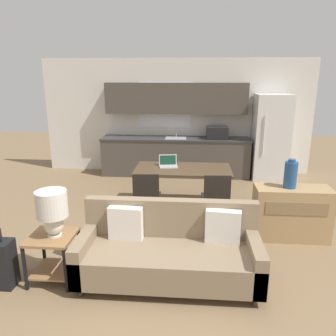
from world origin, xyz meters
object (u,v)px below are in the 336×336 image
at_px(couch, 169,251).
at_px(refrigerator, 270,137).
at_px(table_lamp, 52,209).
at_px(dining_table, 183,171).
at_px(side_table, 53,250).
at_px(dining_chair_near_left, 147,195).
at_px(vase, 291,174).
at_px(credenza, 291,213).
at_px(dining_chair_near_right, 216,197).
at_px(laptop, 168,164).

bearing_deg(couch, refrigerator, 64.31).
bearing_deg(table_lamp, couch, 4.99).
bearing_deg(dining_table, table_lamp, -120.81).
relative_size(refrigerator, dining_table, 1.14).
xyz_separation_m(refrigerator, couch, (-1.99, -4.13, -0.61)).
height_order(side_table, table_lamp, table_lamp).
bearing_deg(dining_table, side_table, -121.29).
bearing_deg(side_table, dining_chair_near_left, 60.20).
distance_m(side_table, vase, 3.27).
relative_size(credenza, dining_chair_near_right, 1.20).
relative_size(dining_table, dining_chair_near_left, 1.90).
xyz_separation_m(dining_table, dining_chair_near_right, (0.54, -0.77, -0.17)).
bearing_deg(dining_chair_near_left, credenza, 170.05).
height_order(refrigerator, table_lamp, refrigerator).
height_order(vase, dining_chair_near_right, vase).
distance_m(credenza, vase, 0.58).
xyz_separation_m(couch, dining_chair_near_left, (-0.46, 1.39, 0.16)).
bearing_deg(credenza, couch, -145.77).
height_order(dining_table, credenza, credenza).
xyz_separation_m(refrigerator, dining_chair_near_right, (-1.37, -2.72, -0.46)).
bearing_deg(vase, dining_table, 146.39).
height_order(couch, vase, vase).
relative_size(side_table, vase, 1.34).
relative_size(table_lamp, laptop, 1.48).
height_order(couch, table_lamp, table_lamp).
bearing_deg(couch, side_table, -174.56).
bearing_deg(laptop, refrigerator, 29.94).
relative_size(couch, vase, 4.96).
height_order(table_lamp, laptop, table_lamp).
relative_size(refrigerator, dining_chair_near_right, 2.17).
bearing_deg(vase, table_lamp, -156.53).
xyz_separation_m(dining_table, vase, (1.55, -1.03, 0.29)).
bearing_deg(dining_chair_near_left, side_table, 56.77).
xyz_separation_m(credenza, dining_chair_near_right, (-1.07, 0.27, 0.11)).
relative_size(side_table, table_lamp, 1.04).
xyz_separation_m(table_lamp, dining_chair_near_right, (1.91, 1.52, -0.38)).
bearing_deg(refrigerator, laptop, -140.01).
relative_size(dining_chair_near_right, laptop, 2.46).
xyz_separation_m(dining_chair_near_left, laptop, (0.26, 0.91, 0.28)).
relative_size(refrigerator, laptop, 5.33).
relative_size(credenza, vase, 2.56).
distance_m(refrigerator, couch, 4.62).
xyz_separation_m(couch, credenza, (1.68, 1.15, 0.04)).
height_order(credenza, dining_chair_near_right, dining_chair_near_right).
height_order(side_table, credenza, credenza).
relative_size(table_lamp, vase, 1.29).
distance_m(table_lamp, laptop, 2.65).
bearing_deg(dining_chair_near_left, refrigerator, -135.18).
bearing_deg(dining_chair_near_left, couch, 104.86).
relative_size(side_table, laptop, 1.54).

